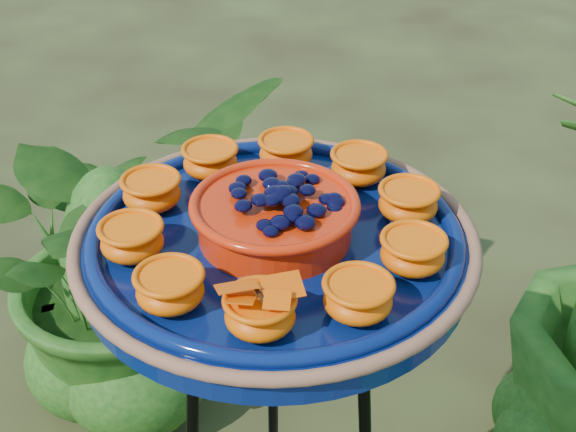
% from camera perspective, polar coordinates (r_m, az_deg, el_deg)
% --- Properties ---
extents(feeder_dish, '(0.53, 0.53, 0.12)m').
position_cam_1_polar(feeder_dish, '(1.03, -0.93, -1.49)').
color(feeder_dish, '#061650').
rests_on(feeder_dish, tripod_stand).
extents(shrub_back_left, '(1.01, 1.03, 0.87)m').
position_cam_1_polar(shrub_back_left, '(2.06, -12.16, -2.35)').
color(shrub_back_left, '#144312').
rests_on(shrub_back_left, ground).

